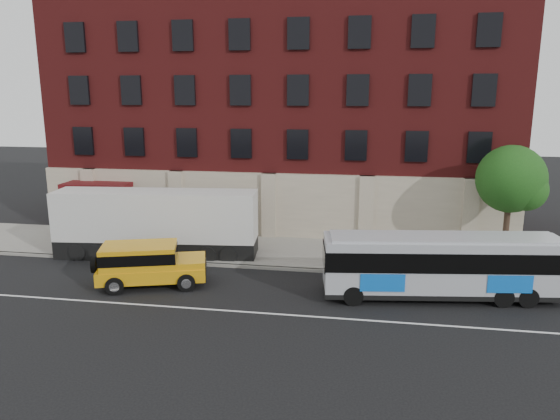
% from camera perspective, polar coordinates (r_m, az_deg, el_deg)
% --- Properties ---
extents(ground, '(120.00, 120.00, 0.00)m').
position_cam_1_polar(ground, '(22.23, -6.88, -11.36)').
color(ground, black).
rests_on(ground, ground).
extents(sidewalk, '(60.00, 6.00, 0.15)m').
position_cam_1_polar(sidewalk, '(30.38, -2.15, -4.40)').
color(sidewalk, gray).
rests_on(sidewalk, ground).
extents(kerb, '(60.00, 0.25, 0.15)m').
position_cam_1_polar(kerb, '(27.60, -3.40, -6.21)').
color(kerb, gray).
rests_on(kerb, ground).
extents(lane_line, '(60.00, 0.12, 0.01)m').
position_cam_1_polar(lane_line, '(22.66, -6.52, -10.84)').
color(lane_line, silver).
rests_on(lane_line, ground).
extents(building, '(30.00, 12.10, 15.00)m').
position_cam_1_polar(building, '(36.84, 0.24, 10.52)').
color(building, maroon).
rests_on(building, sidewalk).
extents(sign_pole, '(0.30, 0.20, 2.50)m').
position_cam_1_polar(sign_pole, '(30.30, -19.26, -2.47)').
color(sign_pole, slate).
rests_on(sign_pole, ground).
extents(street_tree, '(3.60, 3.60, 6.20)m').
position_cam_1_polar(street_tree, '(30.27, 24.01, 2.85)').
color(street_tree, '#322219').
rests_on(street_tree, sidewalk).
extents(city_bus, '(10.72, 3.63, 2.88)m').
position_cam_1_polar(city_bus, '(24.35, 17.33, -5.66)').
color(city_bus, '#A9ACB3').
rests_on(city_bus, ground).
extents(yellow_suv, '(5.46, 3.46, 2.03)m').
position_cam_1_polar(yellow_suv, '(25.64, -14.37, -5.54)').
color(yellow_suv, '#E9A112').
rests_on(yellow_suv, ground).
extents(shipping_container, '(11.32, 3.37, 3.72)m').
position_cam_1_polar(shipping_container, '(29.88, -13.35, -1.53)').
color(shipping_container, black).
rests_on(shipping_container, ground).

